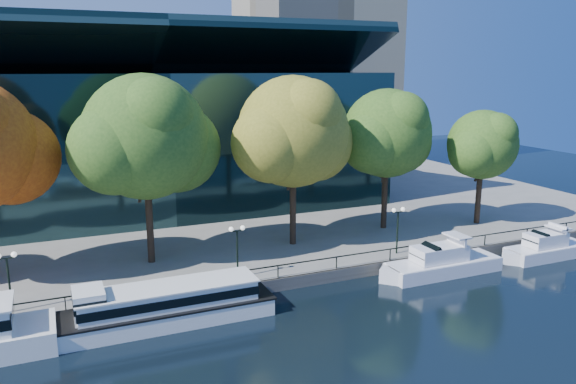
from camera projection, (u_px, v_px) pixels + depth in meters
name	position (u px, v px, depth m)	size (l,w,h in m)	color
ground	(295.00, 306.00, 39.75)	(160.00, 160.00, 0.00)	black
promenade	(180.00, 195.00, 72.25)	(90.00, 67.08, 1.00)	slate
railing	(278.00, 266.00, 42.25)	(88.20, 0.08, 0.99)	black
convention_building	(152.00, 139.00, 64.86)	(50.00, 24.57, 21.43)	black
tour_boat	(155.00, 306.00, 36.65)	(16.33, 3.64, 3.10)	white
cruiser_near	(439.00, 263.00, 45.66)	(10.99, 2.83, 3.18)	white
cruiser_far	(545.00, 248.00, 49.59)	(9.08, 2.52, 2.96)	white
tree_2	(148.00, 140.00, 43.74)	(12.28, 10.07, 15.18)	black
tree_3	(295.00, 134.00, 48.53)	(12.09, 9.91, 14.95)	black
tree_4	(389.00, 135.00, 53.77)	(10.65, 8.73, 13.65)	black
tree_5	(484.00, 146.00, 55.76)	(8.62, 7.07, 11.52)	black
lamp_0	(8.00, 268.00, 35.88)	(1.26, 0.36, 4.03)	black
lamp_1	(237.00, 240.00, 41.85)	(1.26, 0.36, 4.03)	black
lamp_2	(398.00, 220.00, 47.37)	(1.26, 0.36, 4.03)	black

